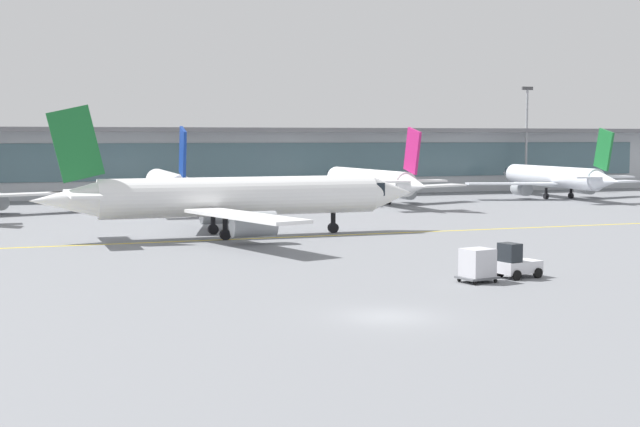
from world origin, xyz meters
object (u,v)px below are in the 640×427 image
at_px(gate_airplane_4, 554,177).
at_px(apron_light_mast_1, 526,135).
at_px(gate_airplane_3, 370,181).
at_px(taxiing_regional_jet, 236,198).
at_px(baggage_tug, 516,263).
at_px(gate_airplane_2, 168,185).
at_px(cargo_dolly_lead, 478,264).

distance_m(gate_airplane_4, apron_light_mast_1, 15.73).
bearing_deg(gate_airplane_4, gate_airplane_3, 95.76).
relative_size(taxiing_regional_jet, apron_light_mast_1, 2.06).
bearing_deg(taxiing_regional_jet, gate_airplane_3, 50.41).
relative_size(gate_airplane_4, baggage_tug, 9.98).
xyz_separation_m(gate_airplane_3, baggage_tug, (-13.37, -57.00, -1.93)).
height_order(gate_airplane_2, gate_airplane_3, same).
height_order(taxiing_regional_jet, baggage_tug, taxiing_regional_jet).
relative_size(gate_airplane_3, taxiing_regional_jet, 0.87).
bearing_deg(gate_airplane_3, gate_airplane_2, 87.54).
distance_m(cargo_dolly_lead, apron_light_mast_1, 88.59).
bearing_deg(gate_airplane_2, cargo_dolly_lead, -170.20).
height_order(gate_airplane_4, taxiing_regional_jet, taxiing_regional_jet).
xyz_separation_m(gate_airplane_2, gate_airplane_3, (24.98, 0.36, 0.00)).
relative_size(taxiing_regional_jet, baggage_tug, 11.47).
distance_m(gate_airplane_3, gate_airplane_4, 27.85).
distance_m(taxiing_regional_jet, baggage_tug, 29.00).
xyz_separation_m(baggage_tug, cargo_dolly_lead, (-2.92, -0.67, 0.16)).
bearing_deg(cargo_dolly_lead, gate_airplane_2, 85.66).
relative_size(gate_airplane_3, gate_airplane_4, 1.00).
xyz_separation_m(gate_airplane_3, gate_airplane_4, (27.76, 2.24, 0.00)).
distance_m(gate_airplane_4, taxiing_regional_jet, 61.01).
distance_m(gate_airplane_3, taxiing_regional_jet, 38.49).
bearing_deg(gate_airplane_2, taxiing_regional_jet, -176.87).
xyz_separation_m(gate_airplane_3, taxiing_regional_jet, (-23.97, -30.11, 0.42)).
bearing_deg(gate_airplane_3, cargo_dolly_lead, 160.94).
height_order(gate_airplane_3, cargo_dolly_lead, gate_airplane_3).
bearing_deg(gate_airplane_2, gate_airplane_3, -87.99).
relative_size(baggage_tug, cargo_dolly_lead, 1.18).
relative_size(gate_airplane_4, cargo_dolly_lead, 11.81).
bearing_deg(gate_airplane_4, baggage_tug, 146.38).
bearing_deg(gate_airplane_4, cargo_dolly_lead, 144.83).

